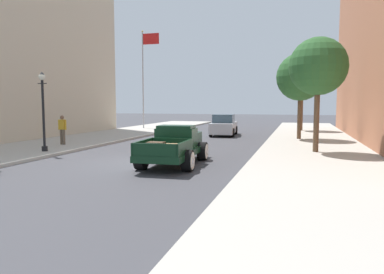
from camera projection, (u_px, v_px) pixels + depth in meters
name	position (u px, v px, depth m)	size (l,w,h in m)	color
ground_plane	(138.00, 163.00, 15.08)	(140.00, 140.00, 0.00)	#3D3D42
sidewalk_right	(321.00, 170.00, 13.02)	(5.50, 64.00, 0.15)	#ADA89E
hotrod_truck_dark_green	(176.00, 145.00, 14.76)	(2.37, 5.01, 1.58)	black
car_background_silver	(224.00, 126.00, 27.94)	(2.12, 4.42, 1.65)	#B7B7BC
pedestrian_sidewalk_left	(62.00, 128.00, 20.38)	(0.53, 0.22, 1.65)	brown
street_lamp_near	(43.00, 105.00, 17.39)	(0.50, 0.32, 3.85)	black
flagpole	(145.00, 69.00, 33.89)	(1.74, 0.16, 9.16)	#B2B2B7
street_tree_nearest	(318.00, 67.00, 17.00)	(2.74, 2.74, 5.45)	brown
street_tree_second	(300.00, 77.00, 23.40)	(3.11, 3.11, 5.61)	brown
street_tree_third	(302.00, 81.00, 30.97)	(2.80, 2.80, 5.73)	brown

